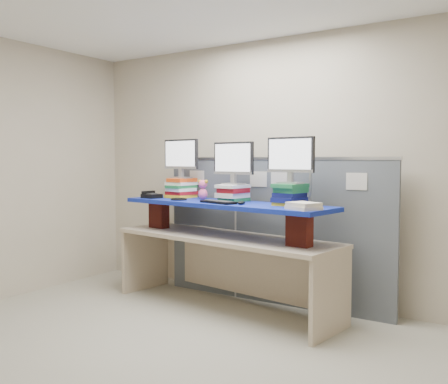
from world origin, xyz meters
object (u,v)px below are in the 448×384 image
Objects in this scene: desk at (224,250)px; keyboard at (218,202)px; monitor_left at (181,156)px; monitor_right at (290,157)px; blue_board at (224,204)px; desk_phone at (151,195)px; monitor_center at (233,160)px.

keyboard is at bearing -69.55° from desk.
monitor_left is 0.94m from keyboard.
desk is 5.12× the size of monitor_right.
monitor_left reaches higher than blue_board.
blue_board is 0.95m from desk_phone.
monitor_center is at bearing 79.37° from blue_board.
desk_phone is (-0.99, -0.12, -0.39)m from monitor_center.
monitor_left is at bearing 169.30° from keyboard.
monitor_right is (0.68, -0.09, 0.03)m from monitor_center.
monitor_center is (0.04, 0.11, 0.44)m from blue_board.
blue_board is 0.85m from monitor_right.
monitor_right is 1.16× the size of keyboard.
desk_phone is at bearing -171.89° from blue_board.
monitor_center reaches higher than blue_board.
blue_board is at bearing -170.46° from monitor_right.
desk is 1.20m from monitor_left.
monitor_right reaches higher than monitor_center.
desk_phone is at bearing -171.28° from monitor_right.
monitor_left is at bearing 170.80° from desk.
monitor_right is 0.82m from keyboard.
keyboard is 1.00m from desk_phone.
monitor_center reaches higher than keyboard.
blue_board is 0.16m from keyboard.
desk_phone is (-1.67, -0.03, -0.42)m from monitor_right.
keyboard is at bearing -157.66° from monitor_right.
monitor_center is at bearing 79.37° from desk.
desk is 0.91m from monitor_center.
desk is 1.09× the size of blue_board.
desk_phone reaches higher than blue_board.
desk is 0.52m from keyboard.
monitor_left is at bearing 49.26° from desk_phone.
keyboard reaches higher than blue_board.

